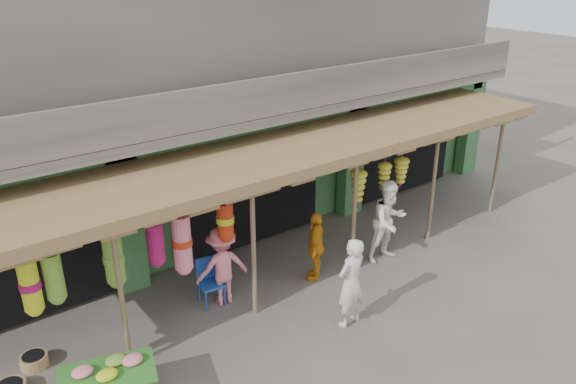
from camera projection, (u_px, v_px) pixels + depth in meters
ground at (309, 282)px, 11.72m from camera, size 80.00×80.00×0.00m
building at (188, 82)px, 13.95m from camera, size 16.40×6.80×7.00m
awning at (280, 157)px, 11.20m from camera, size 14.00×2.70×2.79m
flower_table at (108, 374)px, 8.21m from camera, size 1.55×1.17×0.82m
blue_chair at (210, 278)px, 10.88m from camera, size 0.51×0.52×0.94m
basket_right at (34, 361)px, 9.32m from camera, size 0.56×0.56×0.20m
person_front at (351, 283)px, 10.09m from camera, size 0.69×0.49×1.75m
person_right at (389, 221)px, 12.26m from camera, size 0.96×0.77×1.87m
person_vendor at (316, 246)px, 11.59m from camera, size 0.90×0.87×1.51m
person_shopper at (222, 266)px, 10.77m from camera, size 1.12×0.77×1.60m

